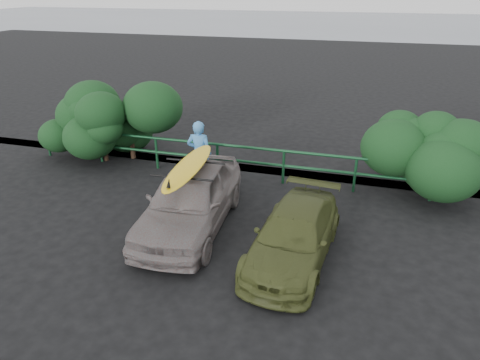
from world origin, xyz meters
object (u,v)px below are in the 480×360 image
at_px(man, 199,154).
at_px(surfboard, 189,166).
at_px(sedan, 190,199).
at_px(guardrail, 250,163).
at_px(olive_vehicle, 294,235).

distance_m(man, surfboard, 2.42).
bearing_deg(sedan, guardrail, 74.62).
bearing_deg(olive_vehicle, guardrail, 123.18).
bearing_deg(man, surfboard, 99.69).
distance_m(sedan, surfboard, 0.82).
distance_m(sedan, man, 2.35).
bearing_deg(surfboard, sedan, 0.00).
bearing_deg(guardrail, man, -150.10).
height_order(sedan, olive_vehicle, sedan).
distance_m(guardrail, surfboard, 3.23).
xyz_separation_m(guardrail, sedan, (-0.65, -2.99, 0.21)).
bearing_deg(olive_vehicle, sedan, 171.91).
bearing_deg(olive_vehicle, man, 143.32).
bearing_deg(surfboard, guardrail, 74.62).
xyz_separation_m(sedan, olive_vehicle, (2.56, -0.60, -0.19)).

